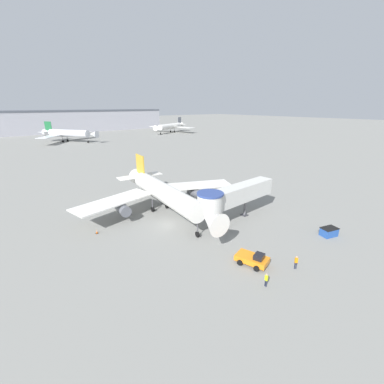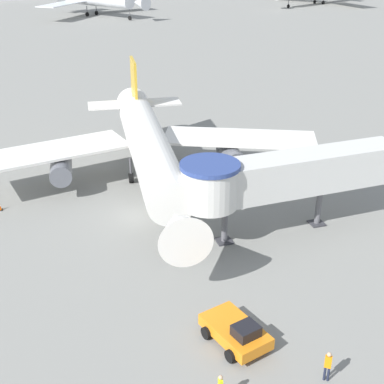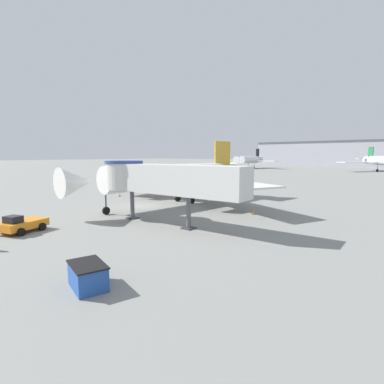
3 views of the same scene
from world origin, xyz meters
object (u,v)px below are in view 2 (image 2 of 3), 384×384
Objects in this scene: jet_bridge at (277,176)px; traffic_cone_starboard_wing at (277,169)px; traffic_cone_port_wing at (0,207)px; main_airplane at (149,148)px; ground_crew_marshaller at (328,364)px; pushback_tug_orange at (236,332)px.

jet_bridge is 12.28m from traffic_cone_starboard_wing.
traffic_cone_starboard_wing is (5.21, 10.25, -4.30)m from jet_bridge.
traffic_cone_port_wing is 24.60m from traffic_cone_starboard_wing.
main_airplane is 12.21m from jet_bridge.
jet_bridge is (6.94, -10.02, 0.72)m from main_airplane.
jet_bridge reaches higher than traffic_cone_port_wing.
main_airplane is 12.94m from traffic_cone_port_wing.
traffic_cone_port_wing is (-19.38, 9.80, -4.28)m from jet_bridge.
ground_crew_marshaller is at bearing -76.95° from main_airplane.
main_airplane is 7.18× the size of pushback_tug_orange.
ground_crew_marshaller is (-9.00, -24.42, 0.73)m from traffic_cone_starboard_wing.
traffic_cone_port_wing reaches higher than traffic_cone_starboard_wing.
traffic_cone_port_wing is at bearing -173.39° from main_airplane.
traffic_cone_port_wing is at bearing 150.52° from jet_bridge.
pushback_tug_orange is at bearing -120.80° from traffic_cone_starboard_wing.
traffic_cone_starboard_wing is at bearing 42.81° from pushback_tug_orange.
pushback_tug_orange is 2.48× the size of ground_crew_marshaller.
pushback_tug_orange is 23.91m from traffic_cone_starboard_wing.
main_airplane is 52.66× the size of traffic_cone_starboard_wing.
traffic_cone_port_wing is (-12.44, -0.22, -3.56)m from main_airplane.
ground_crew_marshaller is at bearing -56.94° from traffic_cone_port_wing.
ground_crew_marshaller is (3.24, -3.88, 0.28)m from pushback_tug_orange.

